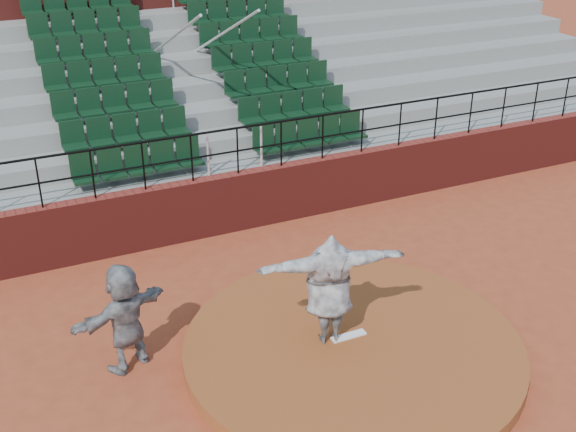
% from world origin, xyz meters
% --- Properties ---
extents(ground, '(90.00, 90.00, 0.00)m').
position_xyz_m(ground, '(0.00, 0.00, 0.00)').
color(ground, '#973D22').
rests_on(ground, ground).
extents(pitchers_mound, '(5.50, 5.50, 0.25)m').
position_xyz_m(pitchers_mound, '(0.00, 0.00, 0.12)').
color(pitchers_mound, brown).
rests_on(pitchers_mound, ground).
extents(pitching_rubber, '(0.60, 0.15, 0.03)m').
position_xyz_m(pitching_rubber, '(0.00, 0.15, 0.27)').
color(pitching_rubber, white).
rests_on(pitching_rubber, pitchers_mound).
extents(boundary_wall, '(24.00, 0.30, 1.30)m').
position_xyz_m(boundary_wall, '(0.00, 5.00, 0.65)').
color(boundary_wall, maroon).
rests_on(boundary_wall, ground).
extents(wall_railing, '(24.04, 0.05, 1.03)m').
position_xyz_m(wall_railing, '(0.00, 5.00, 2.03)').
color(wall_railing, black).
rests_on(wall_railing, boundary_wall).
extents(seating_deck, '(24.00, 5.97, 4.63)m').
position_xyz_m(seating_deck, '(0.00, 8.65, 1.43)').
color(seating_deck, gray).
rests_on(seating_deck, ground).
extents(press_box_facade, '(24.00, 3.00, 7.10)m').
position_xyz_m(press_box_facade, '(0.00, 12.60, 3.55)').
color(press_box_facade, maroon).
rests_on(press_box_facade, ground).
extents(pitcher, '(2.43, 1.10, 1.91)m').
position_xyz_m(pitcher, '(-0.33, 0.24, 1.21)').
color(pitcher, black).
rests_on(pitcher, pitchers_mound).
extents(fielder, '(1.76, 1.13, 1.82)m').
position_xyz_m(fielder, '(-3.35, 1.26, 0.91)').
color(fielder, black).
rests_on(fielder, ground).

